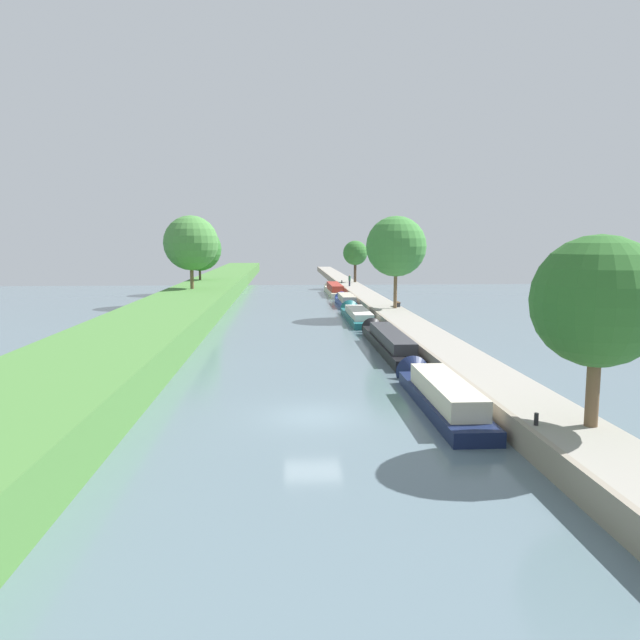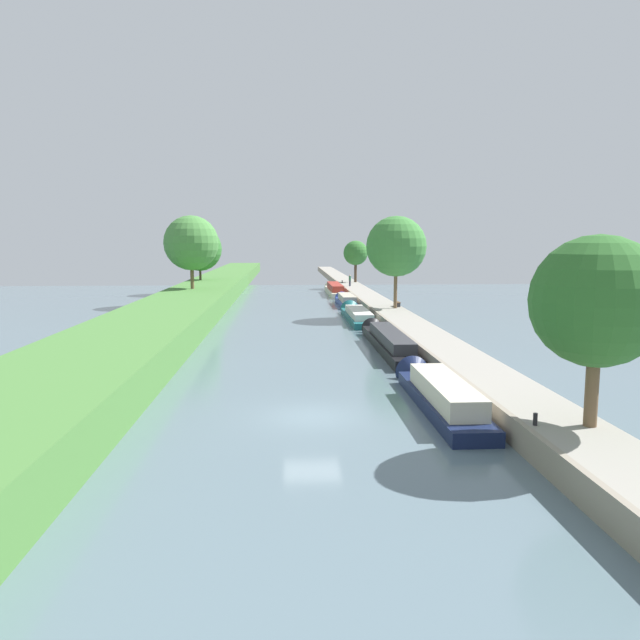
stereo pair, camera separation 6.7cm
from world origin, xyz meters
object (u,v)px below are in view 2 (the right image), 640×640
Objects in this scene: narrowboat_teal at (357,315)px; narrowboat_black at (388,341)px; mooring_bollard_near at (535,419)px; park_bench at (397,303)px; narrowboat_cream at (334,289)px; person_walking at (350,280)px; narrowboat_navy at (438,393)px; narrowboat_blue at (346,301)px; mooring_bollard_far at (342,282)px.

narrowboat_black is at bearing -88.92° from narrowboat_teal.
park_bench reaches higher than mooring_bollard_near.
narrowboat_cream is (0.15, 28.79, 0.18)m from narrowboat_teal.
person_walking is at bearing 27.03° from narrowboat_cream.
person_walking is at bearing 87.75° from narrowboat_navy.
narrowboat_cream is at bearing 90.20° from narrowboat_black.
narrowboat_navy is 0.86× the size of narrowboat_teal.
narrowboat_black is at bearing 94.45° from mooring_bollard_near.
narrowboat_blue is at bearing 90.00° from narrowboat_black.
narrowboat_navy is 61.29m from person_walking.
narrowboat_blue is (-0.00, 29.83, -0.05)m from narrowboat_black.
narrowboat_navy is 6.85m from mooring_bollard_near.
narrowboat_cream reaches higher than narrowboat_black.
narrowboat_cream is at bearing 91.58° from mooring_bollard_near.
narrowboat_teal is (-0.31, 16.22, -0.12)m from narrowboat_black.
mooring_bollard_near is at bearing -90.00° from mooring_bollard_far.
park_bench reaches higher than narrowboat_blue.
narrowboat_blue is 15.19m from narrowboat_cream.
mooring_bollard_far is at bearing 90.00° from mooring_bollard_near.
narrowboat_navy is 15.00m from narrowboat_black.
narrowboat_blue is at bearing 88.72° from narrowboat_teal.
narrowboat_black is 9.61× the size of person_walking.
mooring_bollard_far is at bearing 93.97° from park_bench.
mooring_bollard_near is (1.68, -51.39, 0.74)m from narrowboat_blue.
narrowboat_cream is (0.02, 60.01, 0.06)m from narrowboat_navy.
mooring_bollard_near is 73.95m from mooring_bollard_far.
person_walking is 67.79m from mooring_bollard_near.
mooring_bollard_near is at bearing -90.46° from person_walking.
mooring_bollard_far is (1.85, 67.39, 0.68)m from narrowboat_navy.
narrowboat_blue is 22.63m from mooring_bollard_far.
person_walking is at bearing 82.26° from narrowboat_blue.
narrowboat_black is 46.30m from person_walking.
narrowboat_navy is at bearing -90.02° from narrowboat_cream.
narrowboat_navy is 0.73× the size of narrowboat_cream.
mooring_bollard_near and mooring_bollard_far have the same top height.
person_walking is (2.23, 16.40, 1.39)m from narrowboat_blue.
narrowboat_black is 29.83m from narrowboat_blue.
park_bench is (4.36, 1.91, 0.93)m from narrowboat_teal.
person_walking reaches higher than narrowboat_cream.
narrowboat_teal is 9.20× the size of park_bench.
park_bench is at bearing 23.69° from narrowboat_teal.
mooring_bollard_far reaches higher than narrowboat_black.
narrowboat_blue is 51.42m from mooring_bollard_near.
narrowboat_blue is at bearing 109.12° from park_bench.
mooring_bollard_far is (0.00, 73.95, 0.00)m from mooring_bollard_near.
mooring_bollard_far is at bearing 88.43° from narrowboat_navy.
park_bench is (4.06, -11.70, 0.86)m from narrowboat_blue.
narrowboat_black is 35.47× the size of mooring_bollard_near.
person_walking reaches higher than narrowboat_teal.
narrowboat_teal is at bearing -156.31° from park_bench.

